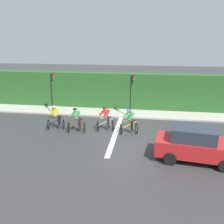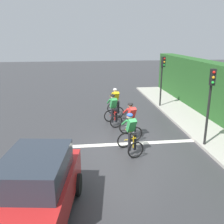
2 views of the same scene
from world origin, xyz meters
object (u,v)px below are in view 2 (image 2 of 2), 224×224
object	(u,v)px
cyclist_mid	(131,121)
car_red	(35,192)
cyclist_second	(113,111)
traffic_light_far_junction	(162,74)
cyclist_fourth	(130,135)
traffic_light_near_crossing	(210,97)
cyclist_lead	(116,103)

from	to	relation	value
cyclist_mid	car_red	xyz separation A→B (m)	(-3.43, -5.20, 0.08)
cyclist_second	traffic_light_far_junction	distance (m)	4.89
cyclist_fourth	traffic_light_near_crossing	xyz separation A→B (m)	(3.26, 0.15, 1.43)
cyclist_second	cyclist_fourth	bearing A→B (deg)	-85.71
cyclist_fourth	traffic_light_far_junction	xyz separation A→B (m)	(3.31, 6.47, 1.43)
cyclist_second	traffic_light_near_crossing	size ratio (longest dim) A/B	0.50
cyclist_fourth	cyclist_mid	bearing A→B (deg)	78.23
cyclist_mid	cyclist_fourth	bearing A→B (deg)	-101.77
cyclist_lead	cyclist_second	xyz separation A→B (m)	(-0.34, -1.55, 0.00)
car_red	traffic_light_far_junction	xyz separation A→B (m)	(6.40, 10.07, 1.35)
traffic_light_near_crossing	traffic_light_far_junction	distance (m)	6.33
cyclist_lead	cyclist_mid	distance (m)	3.40
cyclist_second	traffic_light_far_junction	size ratio (longest dim) A/B	0.50
cyclist_second	traffic_light_near_crossing	bearing A→B (deg)	-43.23
traffic_light_near_crossing	traffic_light_far_junction	size ratio (longest dim) A/B	1.00
cyclist_fourth	traffic_light_near_crossing	bearing A→B (deg)	2.58
cyclist_second	cyclist_fourth	distance (m)	3.46
cyclist_second	traffic_light_near_crossing	xyz separation A→B (m)	(3.51, -3.30, 1.43)
car_red	traffic_light_near_crossing	xyz separation A→B (m)	(6.35, 3.74, 1.35)
cyclist_lead	cyclist_fourth	distance (m)	5.00
cyclist_second	car_red	size ratio (longest dim) A/B	0.39
cyclist_lead	cyclist_second	distance (m)	1.59
cyclist_mid	cyclist_fourth	xyz separation A→B (m)	(-0.34, -1.61, 0.00)
cyclist_mid	traffic_light_far_junction	world-z (taller)	traffic_light_far_junction
cyclist_lead	traffic_light_near_crossing	world-z (taller)	traffic_light_near_crossing
cyclist_lead	traffic_light_far_junction	distance (m)	3.82
car_red	traffic_light_far_junction	distance (m)	12.01
cyclist_fourth	car_red	distance (m)	4.74
cyclist_lead	cyclist_second	size ratio (longest dim) A/B	1.00
car_red	traffic_light_near_crossing	bearing A→B (deg)	30.49
cyclist_lead	car_red	bearing A→B (deg)	-110.28
cyclist_mid	traffic_light_near_crossing	bearing A→B (deg)	-26.64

